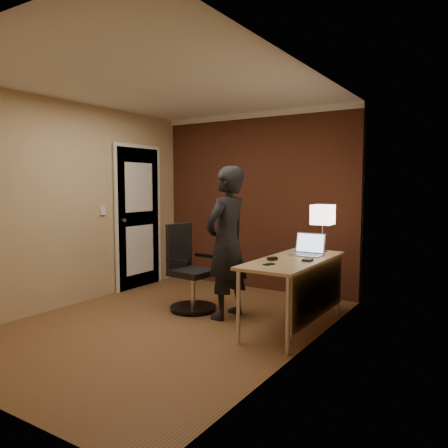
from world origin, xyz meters
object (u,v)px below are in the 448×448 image
Objects in this scene: desk_lamp at (323,215)px; wallet at (308,260)px; phone at (269,264)px; office_chair at (189,273)px; mouse at (272,259)px; laptop at (308,249)px; desk at (300,272)px; person at (227,243)px.

desk_lamp is 0.74m from wallet.
wallet is (0.23, 0.39, 0.01)m from phone.
phone is 1.35m from office_chair.
phone is at bearing -121.05° from wallet.
laptop is at bearing 95.73° from mouse.
desk is 1.40m from office_chair.
desk_lamp is at bearing 75.86° from laptop.
laptop is 0.55m from mouse.
person is at bearing -145.20° from desk_lamp.
phone is (-0.13, -0.44, 0.13)m from desk.
laptop is (-0.04, 0.31, 0.19)m from desk.
phone is at bearing -45.73° from mouse.
mouse is at bearing -107.55° from desk_lamp.
mouse is at bearing 81.12° from person.
person is at bearing -0.60° from office_chair.
laptop is 0.20× the size of person.
laptop is at bearing 118.69° from person.
person reaches higher than mouse.
desk_lamp is 1.10m from phone.
mouse is 0.25m from phone.
phone reaches higher than desk.
desk_lamp reaches higher than mouse.
laptop is 3.30× the size of mouse.
office_chair is at bearing 179.12° from phone.
person reaches higher than laptop.
office_chair reaches higher than mouse.
mouse is at bearing -109.18° from laptop.
desk_lamp reaches higher than phone.
office_chair reaches higher than wallet.
wallet is at bearing 50.28° from mouse.
phone is 0.11× the size of office_chair.
desk is 1.50× the size of office_chair.
office_chair is (-1.49, 0.01, -0.30)m from wallet.
mouse is at bearing -7.91° from office_chair.
phone is (0.08, -0.24, -0.01)m from mouse.
desk is at bearing 67.93° from mouse.
desk_lamp is (0.03, 0.57, 0.55)m from desk.
desk_lamp reaches higher than wallet.
desk is at bearing 98.03° from person.
person is (-0.72, 0.40, 0.11)m from phone.
mouse reaches higher than wallet.
office_chair reaches higher than laptop.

